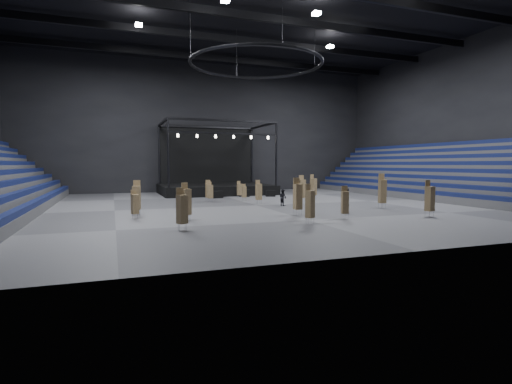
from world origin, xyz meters
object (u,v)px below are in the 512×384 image
object	(u,v)px
chair_stack_8	(345,202)
chair_stack_11	(382,191)
chair_stack_3	(430,198)
flight_case_mid	(244,193)
chair_stack_14	(302,188)
stage	(214,182)
chair_stack_12	(313,186)
chair_stack_1	(137,197)
chair_stack_5	(210,191)
flight_case_right	(270,193)
chair_stack_13	(135,204)
chair_stack_0	(239,189)
chair_stack_10	(182,208)
chair_stack_2	(259,191)
chair_stack_9	(186,201)
chair_stack_15	(310,203)
chair_stack_4	(298,196)
chair_stack_6	(244,192)
flight_case_left	(217,195)
man_center	(346,200)
crew_member	(283,198)
chair_stack_7	(208,190)

from	to	relation	value
chair_stack_8	chair_stack_11	bearing A→B (deg)	52.20
chair_stack_3	chair_stack_11	distance (m)	5.98
flight_case_mid	chair_stack_14	world-z (taller)	chair_stack_14
stage	chair_stack_12	bearing A→B (deg)	-56.73
chair_stack_1	chair_stack_5	size ratio (longest dim) A/B	1.27
flight_case_right	chair_stack_13	size ratio (longest dim) A/B	0.54
chair_stack_0	chair_stack_10	distance (m)	22.25
chair_stack_2	chair_stack_9	size ratio (longest dim) A/B	0.89
chair_stack_0	chair_stack_15	distance (m)	20.06
stage	flight_case_mid	size ratio (longest dim) A/B	11.32
chair_stack_9	chair_stack_11	distance (m)	17.58
chair_stack_2	chair_stack_4	size ratio (longest dim) A/B	0.82
flight_case_right	chair_stack_1	distance (m)	20.50
flight_case_mid	chair_stack_6	size ratio (longest dim) A/B	0.70
flight_case_right	chair_stack_11	distance (m)	15.69
stage	chair_stack_6	bearing A→B (deg)	-87.87
flight_case_left	chair_stack_15	distance (m)	20.98
flight_case_right	chair_stack_3	size ratio (longest dim) A/B	0.41
chair_stack_3	chair_stack_14	distance (m)	13.88
stage	chair_stack_6	size ratio (longest dim) A/B	7.94
chair_stack_1	chair_stack_6	xyz separation A→B (m)	(11.36, 8.72, -0.43)
chair_stack_6	chair_stack_9	xyz separation A→B (m)	(-8.34, -12.85, 0.39)
chair_stack_5	chair_stack_12	world-z (taller)	chair_stack_12
chair_stack_12	chair_stack_0	bearing A→B (deg)	127.59
chair_stack_5	chair_stack_15	bearing A→B (deg)	-91.27
man_center	crew_member	bearing A→B (deg)	-82.01
chair_stack_4	chair_stack_14	world-z (taller)	chair_stack_4
chair_stack_1	chair_stack_14	xyz separation A→B (m)	(16.40, 5.22, 0.04)
chair_stack_8	man_center	world-z (taller)	chair_stack_8
chair_stack_6	chair_stack_14	world-z (taller)	chair_stack_14
chair_stack_11	chair_stack_1	bearing A→B (deg)	-174.07
chair_stack_4	chair_stack_10	world-z (taller)	chair_stack_4
chair_stack_6	chair_stack_7	distance (m)	3.82
flight_case_mid	chair_stack_0	xyz separation A→B (m)	(-1.21, -1.80, 0.61)
chair_stack_7	chair_stack_14	world-z (taller)	chair_stack_14
chair_stack_3	chair_stack_10	xyz separation A→B (m)	(-18.03, -0.00, -0.08)
stage	man_center	world-z (taller)	stage
flight_case_right	chair_stack_6	distance (m)	6.20
chair_stack_9	chair_stack_14	distance (m)	16.33
stage	crew_member	world-z (taller)	stage
flight_case_left	chair_stack_14	bearing A→B (deg)	-47.55
stage	chair_stack_9	bearing A→B (deg)	-108.13
chair_stack_5	chair_stack_10	world-z (taller)	chair_stack_10
chair_stack_2	chair_stack_12	size ratio (longest dim) A/B	0.85
flight_case_mid	chair_stack_1	bearing A→B (deg)	-133.65
chair_stack_11	man_center	world-z (taller)	chair_stack_11
chair_stack_8	chair_stack_14	bearing A→B (deg)	94.68
chair_stack_15	chair_stack_10	bearing A→B (deg)	157.45
chair_stack_3	chair_stack_7	size ratio (longest dim) A/B	1.20
chair_stack_10	flight_case_right	bearing A→B (deg)	33.15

